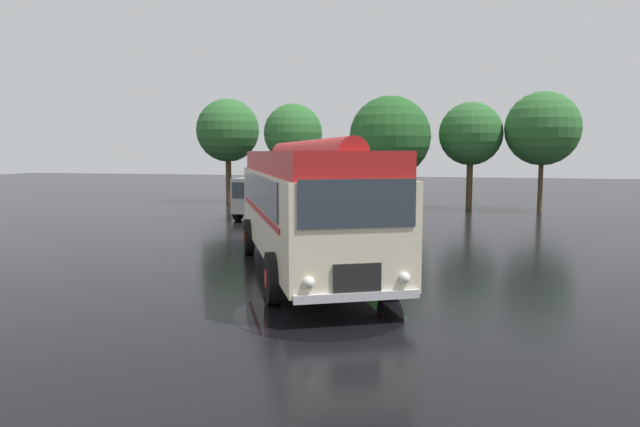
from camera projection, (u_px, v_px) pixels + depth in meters
ground_plane at (318, 277)px, 14.61m from camera, size 120.00×120.00×0.00m
vintage_bus at (306, 201)px, 15.11m from camera, size 6.61×10.14×3.49m
car_near_left at (341, 200)px, 27.73m from camera, size 2.25×4.34×1.66m
car_mid_left at (393, 202)px, 26.99m from camera, size 2.34×4.38×1.66m
box_van at (276, 189)px, 28.15m from camera, size 2.63×5.88×2.50m
tree_far_left at (230, 129)px, 35.49m from camera, size 3.91×3.91×6.48m
tree_left_of_centre at (294, 133)px, 33.46m from camera, size 3.44×3.44×6.01m
tree_centre at (391, 138)px, 31.75m from camera, size 4.52×4.52×6.30m
tree_right_of_centre at (470, 133)px, 31.40m from camera, size 3.46×3.46×5.92m
tree_far_right at (541, 129)px, 30.20m from camera, size 3.91×3.91×6.37m
puddle_patch at (320, 313)px, 11.32m from camera, size 3.46×3.46×0.01m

